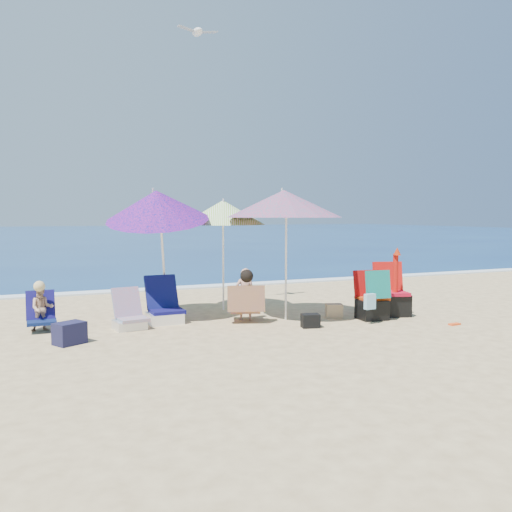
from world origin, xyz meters
name	(u,v)px	position (x,y,z in m)	size (l,w,h in m)	color
ground	(296,326)	(0.00, 0.00, 0.00)	(120.00, 120.00, 0.00)	#D8BC84
sea	(78,235)	(0.00, 45.00, -0.05)	(120.00, 80.00, 0.12)	navy
foam	(204,287)	(0.00, 5.10, 0.02)	(120.00, 0.50, 0.04)	white
umbrella_turquoise	(284,204)	(0.06, 0.60, 2.03)	(2.30, 2.30, 2.30)	white
umbrella_striped	(223,213)	(-0.63, 1.84, 1.88)	(2.06, 2.06, 2.15)	white
umbrella_blue	(157,205)	(-1.98, 1.41, 2.00)	(2.40, 2.43, 2.44)	white
furled_umbrella	(396,279)	(2.02, 0.03, 0.69)	(0.15, 0.17, 1.26)	#B9150D
chair_navy	(164,310)	(-1.94, 1.16, 0.21)	(0.61, 0.71, 0.78)	#0E0D4B
chair_rainbow	(130,318)	(-2.57, 0.88, 0.17)	(0.56, 0.64, 0.65)	#E45C50
camp_chair_left	(392,299)	(2.05, 0.17, 0.29)	(0.71, 0.69, 0.97)	#AF0C24
camp_chair_right	(372,301)	(1.47, -0.04, 0.32)	(0.69, 0.72, 0.89)	#BD340D
person_center	(246,296)	(-0.63, 0.68, 0.45)	(0.73, 0.76, 0.92)	tan
person_left	(42,308)	(-3.88, 1.25, 0.36)	(0.45, 0.54, 0.80)	tan
bag_navy_a	(70,333)	(-3.53, 0.16, 0.16)	(0.49, 0.45, 0.31)	#191937
bag_tan	(334,311)	(0.95, 0.38, 0.12)	(0.34, 0.29, 0.25)	tan
bag_navy_b	(375,301)	(2.08, 0.72, 0.17)	(0.53, 0.45, 0.34)	#161632
bag_black_b	(310,321)	(0.16, -0.20, 0.11)	(0.33, 0.26, 0.22)	black
orange_item	(455,324)	(2.47, -0.96, 0.01)	(0.21, 0.11, 0.03)	#FE4F1A
seagull	(197,32)	(-1.04, 2.04, 5.23)	(0.78, 0.36, 0.14)	white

